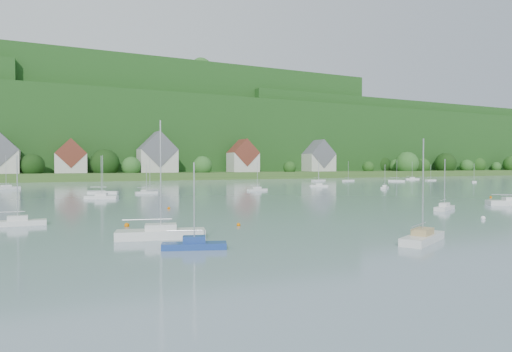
# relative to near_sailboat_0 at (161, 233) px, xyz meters

# --- Properties ---
(far_shore_strip) EXTENTS (600.00, 60.00, 3.00)m
(far_shore_strip) POSITION_rel_near_sailboat_0_xyz_m (29.42, 168.08, 1.01)
(far_shore_strip) COLOR #345921
(far_shore_strip) RESTS_ON ground
(forested_ridge) EXTENTS (620.00, 181.22, 69.89)m
(forested_ridge) POSITION_rel_near_sailboat_0_xyz_m (29.82, 236.65, 22.39)
(forested_ridge) COLOR #164415
(forested_ridge) RESTS_ON ground
(village_building_1) EXTENTS (12.00, 9.36, 14.00)m
(village_building_1) POSITION_rel_near_sailboat_0_xyz_m (-0.58, 157.08, 8.26)
(village_building_1) COLOR beige
(village_building_1) RESTS_ON far_shore_strip
(village_building_2) EXTENTS (16.00, 11.44, 18.00)m
(village_building_2) POSITION_rel_near_sailboat_0_xyz_m (34.42, 156.08, 9.78)
(village_building_2) COLOR beige
(village_building_2) RESTS_ON far_shore_strip
(village_building_3) EXTENTS (13.00, 10.40, 15.50)m
(village_building_3) POSITION_rel_near_sailboat_0_xyz_m (74.42, 154.08, 8.94)
(village_building_3) COLOR beige
(village_building_3) RESTS_ON far_shore_strip
(village_building_4) EXTENTS (15.00, 10.40, 16.50)m
(village_building_4) POSITION_rel_near_sailboat_0_xyz_m (119.42, 158.08, 9.10)
(village_building_4) COLOR beige
(village_building_4) RESTS_ON far_shore_strip
(near_sailboat_0) EXTENTS (7.62, 3.75, 9.91)m
(near_sailboat_0) POSITION_rel_near_sailboat_0_xyz_m (0.00, 0.00, 0.00)
(near_sailboat_0) COLOR silver
(near_sailboat_0) RESTS_ON ground
(near_sailboat_1) EXTENTS (4.88, 2.74, 6.35)m
(near_sailboat_1) POSITION_rel_near_sailboat_0_xyz_m (1.16, -5.65, -0.10)
(near_sailboat_1) COLOR navy
(near_sailboat_1) RESTS_ON ground
(near_sailboat_2) EXTENTS (6.25, 4.33, 8.29)m
(near_sailboat_2) POSITION_rel_near_sailboat_0_xyz_m (18.52, -10.69, -0.05)
(near_sailboat_2) COLOR silver
(near_sailboat_2) RESTS_ON ground
(near_sailboat_3) EXTENTS (5.26, 3.66, 6.98)m
(near_sailboat_3) POSITION_rel_near_sailboat_0_xyz_m (40.78, 6.97, -0.09)
(near_sailboat_3) COLOR silver
(near_sailboat_3) RESTS_ON ground
(near_sailboat_4) EXTENTS (7.46, 5.33, 9.95)m
(near_sailboat_4) POSITION_rel_near_sailboat_0_xyz_m (56.32, 7.87, 0.00)
(near_sailboat_4) COLOR silver
(near_sailboat_4) RESTS_ON ground
(near_sailboat_6) EXTENTS (5.33, 1.53, 7.18)m
(near_sailboat_6) POSITION_rel_near_sailboat_0_xyz_m (-11.41, 14.12, -0.08)
(near_sailboat_6) COLOR silver
(near_sailboat_6) RESTS_ON ground
(mooring_buoy_0) EXTENTS (0.50, 0.50, 0.50)m
(mooring_buoy_0) POSITION_rel_near_sailboat_0_xyz_m (-1.46, 8.56, -0.49)
(mooring_buoy_0) COLOR #E16800
(mooring_buoy_0) RESTS_ON ground
(mooring_buoy_1) EXTENTS (0.50, 0.50, 0.50)m
(mooring_buoy_1) POSITION_rel_near_sailboat_0_xyz_m (36.26, -2.49, -0.49)
(mooring_buoy_1) COLOR white
(mooring_buoy_1) RESTS_ON ground
(mooring_buoy_2) EXTENTS (0.42, 0.42, 0.42)m
(mooring_buoy_2) POSITION_rel_near_sailboat_0_xyz_m (67.12, 19.62, -0.49)
(mooring_buoy_2) COLOR #E16800
(mooring_buoy_2) RESTS_ON ground
(mooring_buoy_3) EXTENTS (0.42, 0.42, 0.42)m
(mooring_buoy_3) POSITION_rel_near_sailboat_0_xyz_m (6.71, 24.29, -0.49)
(mooring_buoy_3) COLOR #E16800
(mooring_buoy_3) RESTS_ON ground
(mooring_buoy_5) EXTENTS (0.40, 0.40, 0.40)m
(mooring_buoy_5) POSITION_rel_near_sailboat_0_xyz_m (8.89, 4.31, -0.49)
(mooring_buoy_5) COLOR #E16800
(mooring_buoy_5) RESTS_ON ground
(far_sailboat_cluster) EXTENTS (196.09, 75.71, 8.71)m
(far_sailboat_cluster) POSITION_rel_near_sailboat_0_xyz_m (32.88, 83.35, -0.12)
(far_sailboat_cluster) COLOR silver
(far_sailboat_cluster) RESTS_ON ground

